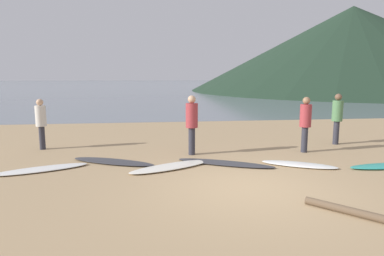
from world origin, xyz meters
TOP-DOWN VIEW (x-y plane):
  - ground_plane at (0.00, 10.00)m, footprint 120.00×120.00m
  - ocean_water at (0.00, 60.39)m, footprint 140.00×100.00m
  - headland_hill at (25.48, 38.66)m, footprint 43.68×43.68m
  - surfboard_0 at (-4.85, 1.94)m, footprint 2.34×1.36m
  - surfboard_1 at (-3.11, 2.50)m, footprint 2.48×1.61m
  - surfboard_2 at (-1.56, 1.77)m, footprint 2.37×1.59m
  - surfboard_3 at (-0.08, 1.96)m, footprint 2.64×1.68m
  - surfboard_4 at (1.85, 1.56)m, footprint 1.99×1.40m
  - person_0 at (2.70, 3.12)m, footprint 0.35×0.35m
  - person_1 at (-5.54, 4.54)m, footprint 0.33×0.33m
  - person_2 at (-0.83, 3.21)m, footprint 0.36×0.36m
  - person_3 at (4.32, 4.15)m, footprint 0.35×0.35m
  - driftwood_log at (1.60, -1.90)m, footprint 1.65×1.82m

SIDE VIEW (x-z plane):
  - ground_plane at x=0.00m, z-range -0.20..0.00m
  - ocean_water at x=0.00m, z-range 0.00..0.00m
  - surfboard_3 at x=-0.08m, z-range 0.00..0.08m
  - surfboard_0 at x=-4.85m, z-range 0.00..0.08m
  - surfboard_1 at x=-3.11m, z-range 0.00..0.08m
  - surfboard_4 at x=1.85m, z-range 0.00..0.08m
  - surfboard_2 at x=-1.56m, z-range 0.00..0.09m
  - driftwood_log at x=1.60m, z-range 0.00..0.14m
  - person_1 at x=-5.54m, z-range 0.15..1.79m
  - person_0 at x=2.70m, z-range 0.15..1.88m
  - person_3 at x=4.32m, z-range 0.16..1.91m
  - person_2 at x=-0.83m, z-range 0.16..1.96m
  - headland_hill at x=25.48m, z-range 0.00..11.35m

